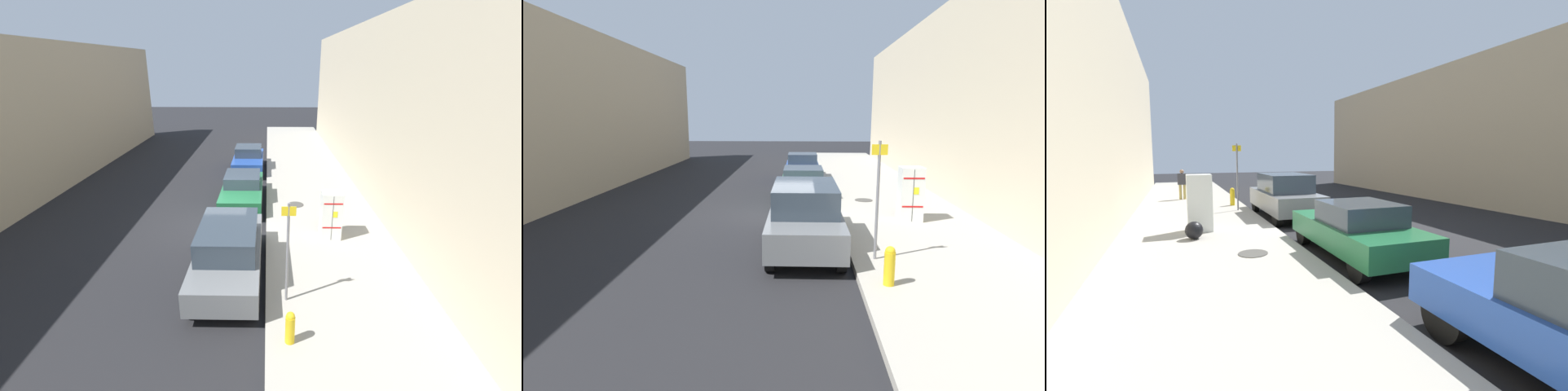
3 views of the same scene
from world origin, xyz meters
The scene contains 11 objects.
ground_plane centered at (0.00, 0.00, 0.00)m, with size 80.00×80.00×0.00m, color black.
sidewalk_slab centered at (-4.29, 0.00, 0.09)m, with size 4.60×44.00×0.17m, color #9E998E.
building_facade_near centered at (-7.79, 0.00, 3.98)m, with size 2.41×39.60×7.97m, color beige.
discarded_refrigerator centered at (-4.30, 1.35, 1.04)m, with size 0.73×0.64×1.74m.
manhole_cover centered at (-3.31, -1.70, 0.18)m, with size 0.70×0.70×0.02m, color #47443F.
street_sign_post centered at (-2.54, 5.01, 1.73)m, with size 0.36×0.07×2.80m.
fire_hydrant centered at (-2.55, 6.52, 0.59)m, with size 0.22×0.22×0.82m.
trash_bag centered at (-4.53, 0.32, 0.42)m, with size 0.49×0.49×0.49m, color black.
parked_hatchback_blue centered at (-0.89, -7.56, 0.75)m, with size 1.74×3.98×1.46m.
parked_sedan_green centered at (-0.89, -2.30, 0.71)m, with size 1.80×4.34×1.38m.
parked_suv_gray centered at (-0.89, 3.66, 0.90)m, with size 1.88×4.72×1.74m.
Camera 2 is at (-0.73, 14.27, 3.56)m, focal length 28.00 mm.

